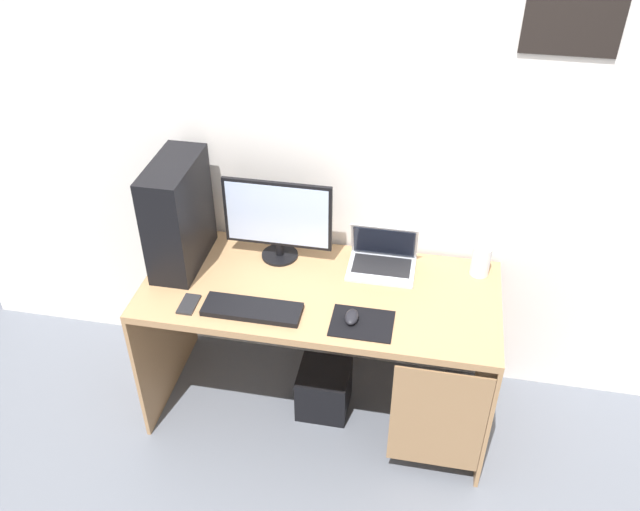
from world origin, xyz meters
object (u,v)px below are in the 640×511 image
(monitor, at_px, (278,219))
(keyboard, at_px, (252,309))
(pc_tower, at_px, (178,214))
(subwoofer, at_px, (324,389))
(speaker, at_px, (481,261))
(laptop, at_px, (382,259))
(cell_phone, at_px, (189,304))
(mouse_left, at_px, (352,317))

(monitor, height_order, keyboard, monitor)
(pc_tower, distance_m, keyboard, 0.56)
(keyboard, bearing_deg, subwoofer, 36.11)
(speaker, distance_m, subwoofer, 1.01)
(laptop, xyz_separation_m, cell_phone, (-0.78, -0.43, -0.04))
(pc_tower, xyz_separation_m, subwoofer, (0.68, -0.09, -0.89))
(cell_phone, bearing_deg, keyboard, 2.29)
(mouse_left, relative_size, cell_phone, 0.74)
(monitor, bearing_deg, keyboard, -93.10)
(speaker, relative_size, cell_phone, 1.12)
(laptop, xyz_separation_m, mouse_left, (-0.08, -0.40, -0.02))
(mouse_left, bearing_deg, monitor, 136.55)
(laptop, height_order, keyboard, laptop)
(speaker, bearing_deg, subwoofer, -159.62)
(laptop, distance_m, cell_phone, 0.89)
(monitor, bearing_deg, pc_tower, -166.07)
(laptop, height_order, speaker, laptop)
(keyboard, distance_m, cell_phone, 0.28)
(pc_tower, height_order, subwoofer, pc_tower)
(pc_tower, xyz_separation_m, mouse_left, (0.83, -0.27, -0.23))
(mouse_left, height_order, cell_phone, mouse_left)
(pc_tower, bearing_deg, cell_phone, -67.15)
(speaker, xyz_separation_m, subwoofer, (-0.67, -0.25, -0.71))
(laptop, bearing_deg, speaker, 4.29)
(monitor, height_order, speaker, monitor)
(speaker, height_order, subwoofer, speaker)
(monitor, distance_m, mouse_left, 0.58)
(monitor, bearing_deg, cell_phone, -126.20)
(keyboard, bearing_deg, speaker, 25.43)
(mouse_left, bearing_deg, pc_tower, 161.77)
(mouse_left, distance_m, cell_phone, 0.70)
(speaker, bearing_deg, pc_tower, -173.44)
(pc_tower, relative_size, laptop, 1.67)
(pc_tower, bearing_deg, speaker, 6.56)
(speaker, height_order, cell_phone, speaker)
(mouse_left, xyz_separation_m, cell_phone, (-0.70, -0.03, -0.02))
(speaker, bearing_deg, mouse_left, -140.54)
(laptop, relative_size, speaker, 2.09)
(cell_phone, bearing_deg, subwoofer, 20.89)
(laptop, bearing_deg, monitor, -178.12)
(monitor, xyz_separation_m, laptop, (0.48, 0.02, -0.17))
(monitor, xyz_separation_m, cell_phone, (-0.30, -0.41, -0.21))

